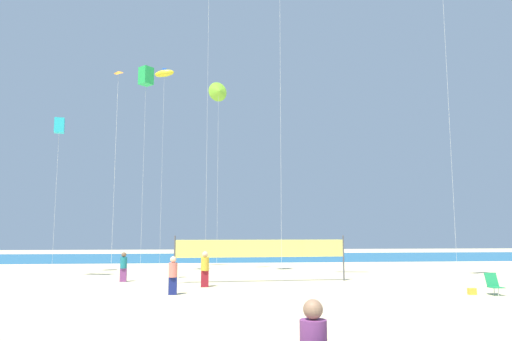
# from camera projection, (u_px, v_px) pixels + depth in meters

# --- Properties ---
(ground_plane) EXTENTS (120.00, 120.00, 0.00)m
(ground_plane) POSITION_uv_depth(u_px,v_px,m) (271.00, 308.00, 16.47)
(ground_plane) COLOR beige
(ocean_band) EXTENTS (120.00, 20.00, 0.01)m
(ocean_band) POSITION_uv_depth(u_px,v_px,m) (226.00, 257.00, 51.21)
(ocean_band) COLOR #1E6B99
(ocean_band) RESTS_ON ground
(beachgoer_coral_shirt) EXTENTS (0.36, 0.36, 1.57)m
(beachgoer_coral_shirt) POSITION_uv_depth(u_px,v_px,m) (173.00, 274.00, 20.03)
(beachgoer_coral_shirt) COLOR navy
(beachgoer_coral_shirt) RESTS_ON ground
(beachgoer_teal_shirt) EXTENTS (0.35, 0.35, 1.52)m
(beachgoer_teal_shirt) POSITION_uv_depth(u_px,v_px,m) (124.00, 266.00, 25.36)
(beachgoer_teal_shirt) COLOR #7A3872
(beachgoer_teal_shirt) RESTS_ON ground
(beachgoer_mustard_shirt) EXTENTS (0.38, 0.38, 1.66)m
(beachgoer_mustard_shirt) POSITION_uv_depth(u_px,v_px,m) (205.00, 268.00, 22.92)
(beachgoer_mustard_shirt) COLOR maroon
(beachgoer_mustard_shirt) RESTS_ON ground
(folding_beach_chair) EXTENTS (0.52, 0.65, 0.89)m
(folding_beach_chair) POSITION_uv_depth(u_px,v_px,m) (494.00, 283.00, 19.95)
(folding_beach_chair) COLOR #1E8C4C
(folding_beach_chair) RESTS_ON ground
(volleyball_net) EXTENTS (9.03, 0.80, 2.40)m
(volleyball_net) POSITION_uv_depth(u_px,v_px,m) (262.00, 250.00, 25.31)
(volleyball_net) COLOR #4C4C51
(volleyball_net) RESTS_ON ground
(beach_handbag) EXTENTS (0.33, 0.17, 0.27)m
(beach_handbag) POSITION_uv_depth(u_px,v_px,m) (472.00, 291.00, 19.99)
(beach_handbag) COLOR gold
(beach_handbag) RESTS_ON ground
(kite_orange_diamond) EXTENTS (0.52, 0.51, 10.86)m
(kite_orange_diamond) POSITION_uv_depth(u_px,v_px,m) (118.00, 80.00, 24.73)
(kite_orange_diamond) COLOR silver
(kite_orange_diamond) RESTS_ON ground
(kite_yellow_inflatable) EXTENTS (1.56, 0.87, 14.45)m
(kite_yellow_inflatable) POSITION_uv_depth(u_px,v_px,m) (164.00, 74.00, 35.23)
(kite_yellow_inflatable) COLOR silver
(kite_yellow_inflatable) RESTS_ON ground
(kite_lime_delta) EXTENTS (1.35, 0.78, 12.76)m
(kite_lime_delta) POSITION_uv_depth(u_px,v_px,m) (218.00, 92.00, 32.91)
(kite_lime_delta) COLOR silver
(kite_lime_delta) RESTS_ON ground
(kite_cyan_box) EXTENTS (0.70, 0.70, 9.78)m
(kite_cyan_box) POSITION_uv_depth(u_px,v_px,m) (59.00, 126.00, 30.77)
(kite_cyan_box) COLOR silver
(kite_cyan_box) RESTS_ON ground
(kite_green_box) EXTENTS (1.00, 1.00, 13.06)m
(kite_green_box) POSITION_uv_depth(u_px,v_px,m) (146.00, 76.00, 30.98)
(kite_green_box) COLOR silver
(kite_green_box) RESTS_ON ground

